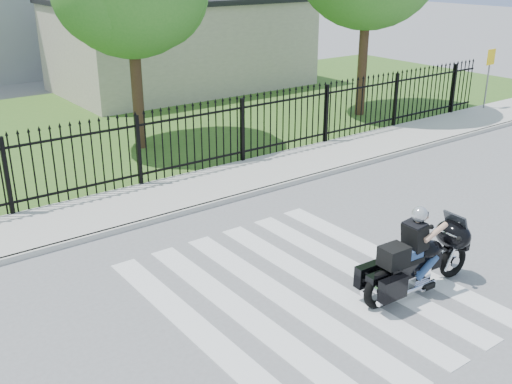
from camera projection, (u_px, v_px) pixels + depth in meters
ground at (305, 292)px, 9.93m from camera, size 120.00×120.00×0.00m
crosswalk at (305, 291)px, 9.93m from camera, size 5.00×5.50×0.01m
sidewalk at (161, 198)px, 13.65m from camera, size 40.00×2.00×0.12m
curb at (183, 212)px, 12.90m from camera, size 40.00×0.12×0.12m
grass_strip at (55, 133)px, 18.89m from camera, size 40.00×12.00×0.02m
iron_fence at (139, 152)px, 14.09m from camera, size 26.00×0.04×1.80m
building_low at (182, 45)px, 25.14m from camera, size 10.00×6.00×3.50m
motorcycle_rider at (417, 257)px, 9.71m from camera, size 2.38×0.78×1.57m
traffic_sign at (490, 66)px, 21.11m from camera, size 0.46×0.08×2.09m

